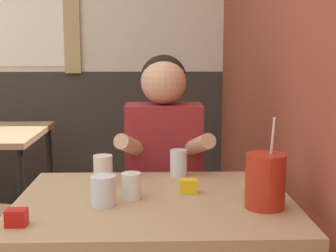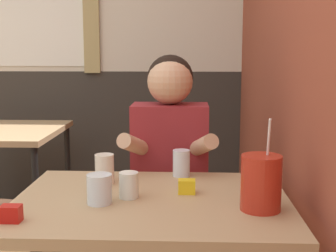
{
  "view_description": "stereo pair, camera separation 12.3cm",
  "coord_description": "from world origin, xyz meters",
  "views": [
    {
      "loc": [
        0.64,
        -1.19,
        1.26
      ],
      "look_at": [
        0.69,
        0.49,
        0.99
      ],
      "focal_mm": 50.0,
      "sensor_mm": 36.0,
      "label": 1
    },
    {
      "loc": [
        0.76,
        -1.19,
        1.26
      ],
      "look_at": [
        0.69,
        0.49,
        0.99
      ],
      "focal_mm": 50.0,
      "sensor_mm": 36.0,
      "label": 2
    }
  ],
  "objects": [
    {
      "name": "brick_wall_right",
      "position": [
        1.2,
        1.2,
        1.35
      ],
      "size": [
        0.08,
        4.4,
        2.7
      ],
      "color": "brown",
      "rests_on": "ground_plane"
    },
    {
      "name": "back_wall",
      "position": [
        -0.01,
        2.43,
        1.36
      ],
      "size": [
        5.33,
        0.09,
        2.7
      ],
      "color": "beige",
      "rests_on": "ground_plane"
    },
    {
      "name": "main_table",
      "position": [
        0.64,
        0.35,
        0.68
      ],
      "size": [
        0.94,
        0.72,
        0.76
      ],
      "color": "tan",
      "rests_on": "ground_plane"
    },
    {
      "name": "person_seated",
      "position": [
        0.68,
        0.88,
        0.65
      ],
      "size": [
        0.42,
        0.4,
        1.24
      ],
      "color": "maroon",
      "rests_on": "ground_plane"
    },
    {
      "name": "cocktail_pitcher",
      "position": [
        0.99,
        0.25,
        0.85
      ],
      "size": [
        0.13,
        0.13,
        0.3
      ],
      "color": "#B22819",
      "rests_on": "main_table"
    },
    {
      "name": "glass_near_pitcher",
      "position": [
        0.74,
        0.65,
        0.81
      ],
      "size": [
        0.07,
        0.07,
        0.11
      ],
      "color": "silver",
      "rests_on": "main_table"
    },
    {
      "name": "glass_center",
      "position": [
        0.56,
        0.36,
        0.8
      ],
      "size": [
        0.07,
        0.07,
        0.09
      ],
      "color": "silver",
      "rests_on": "main_table"
    },
    {
      "name": "glass_far_side",
      "position": [
        0.45,
        0.53,
        0.82
      ],
      "size": [
        0.07,
        0.07,
        0.11
      ],
      "color": "silver",
      "rests_on": "main_table"
    },
    {
      "name": "glass_by_brick",
      "position": [
        0.47,
        0.29,
        0.81
      ],
      "size": [
        0.08,
        0.08,
        0.1
      ],
      "color": "silver",
      "rests_on": "main_table"
    },
    {
      "name": "condiment_ketchup",
      "position": [
        0.24,
        0.12,
        0.78
      ],
      "size": [
        0.06,
        0.04,
        0.05
      ],
      "color": "#B7140F",
      "rests_on": "main_table"
    },
    {
      "name": "condiment_mustard",
      "position": [
        0.76,
        0.42,
        0.78
      ],
      "size": [
        0.06,
        0.04,
        0.05
      ],
      "color": "yellow",
      "rests_on": "main_table"
    }
  ]
}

